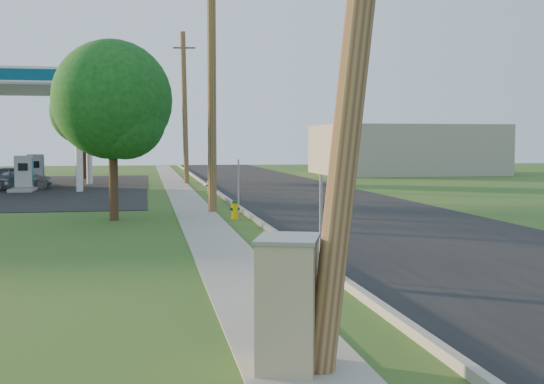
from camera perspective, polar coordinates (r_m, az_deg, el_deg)
The scene contains 20 objects.
ground_plane at distance 9.26m, azimuth 9.24°, elevation -12.30°, with size 140.00×140.00×0.00m, color #215319.
road at distance 20.00m, azimuth 11.74°, elevation -3.39°, with size 8.00×120.00×0.02m, color black.
curb at distance 18.86m, azimuth 0.39°, elevation -3.56°, with size 0.15×120.00×0.15m, color gray.
sidewalk at distance 18.62m, azimuth -4.92°, elevation -3.86°, with size 1.50×120.00×0.03m, color gray.
utility_pole_mid at distance 25.57m, azimuth -5.06°, elevation 9.42°, with size 1.40×0.32×9.80m.
utility_pole_far at distance 43.47m, azimuth -7.31°, elevation 7.04°, with size 1.40×0.32×9.50m.
sign_post_near at distance 13.07m, azimuth 4.11°, elevation -2.93°, with size 0.05×0.04×2.00m, color gray.
sign_post_mid at distance 24.62m, azimuth -2.81°, elevation 0.42°, with size 0.05×0.04×2.00m, color gray.
sign_post_far at distance 36.73m, azimuth -5.35°, elevation 1.65°, with size 0.05×0.04×2.00m, color gray.
fuel_pump_ne at distance 38.94m, azimuth -20.03°, elevation 1.15°, with size 1.20×3.20×1.90m.
fuel_pump_se at distance 42.88m, azimuth -19.15°, elevation 1.43°, with size 1.20×3.20×1.90m.
price_pylon at distance 31.01m, azimuth -13.33°, elevation 9.29°, with size 0.34×2.04×6.85m.
distant_building at distance 57.34m, azimuth 11.06°, elevation 3.50°, with size 14.00×10.00×4.00m, color gray.
tree_verge at distance 23.29m, azimuth -12.99°, elevation 7.16°, with size 3.96×3.96×6.01m.
tree_lot at distance 49.91m, azimuth -15.36°, elevation 6.30°, with size 4.70×4.70×7.12m.
hydrant_near at distance 12.67m, azimuth 3.09°, elevation -5.89°, with size 0.42×0.38×0.82m.
hydrant_mid at distance 23.15m, azimuth -3.14°, elevation -1.46°, with size 0.36×0.32×0.70m.
hydrant_far at distance 35.21m, azimuth -5.24°, elevation 0.51°, with size 0.39×0.35×0.75m.
utility_cabinet at distance 7.91m, azimuth 1.34°, elevation -9.28°, with size 0.94×1.07×1.54m.
car_silver at distance 40.16m, azimuth -20.71°, elevation 1.14°, with size 1.58×3.93×1.34m, color #9FA0A5.
Camera 1 is at (-3.02, -8.35, 2.62)m, focal length 45.00 mm.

